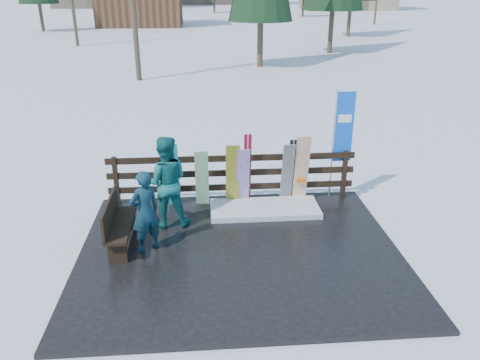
{
  "coord_description": "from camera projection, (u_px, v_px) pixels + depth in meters",
  "views": [
    {
      "loc": [
        -0.6,
        -7.62,
        4.7
      ],
      "look_at": [
        0.08,
        1.0,
        1.1
      ],
      "focal_mm": 35.0,
      "sensor_mm": 36.0,
      "label": 1
    }
  ],
  "objects": [
    {
      "name": "snowboard_3",
      "position": [
        243.0,
        177.0,
        10.41
      ],
      "size": [
        0.28,
        0.27,
        1.37
      ],
      "primitive_type": "cube",
      "rotation": [
        0.18,
        0.0,
        0.0
      ],
      "color": "white",
      "rests_on": "deck"
    },
    {
      "name": "snowboard_1",
      "position": [
        202.0,
        178.0,
        10.34
      ],
      "size": [
        0.29,
        0.3,
        1.36
      ],
      "primitive_type": "cube",
      "rotation": [
        0.2,
        0.0,
        0.0
      ],
      "color": "white",
      "rests_on": "deck"
    },
    {
      "name": "rental_flag",
      "position": [
        341.0,
        131.0,
        10.47
      ],
      "size": [
        0.45,
        0.04,
        2.6
      ],
      "color": "silver",
      "rests_on": "deck"
    },
    {
      "name": "snowboard_4",
      "position": [
        287.0,
        174.0,
        10.46
      ],
      "size": [
        0.27,
        0.34,
        1.46
      ],
      "primitive_type": "cube",
      "rotation": [
        0.21,
        0.0,
        0.0
      ],
      "color": "black",
      "rests_on": "deck"
    },
    {
      "name": "fence",
      "position": [
        232.0,
        175.0,
        10.6
      ],
      "size": [
        5.6,
        0.1,
        1.15
      ],
      "color": "black",
      "rests_on": "deck"
    },
    {
      "name": "snowboard_0",
      "position": [
        173.0,
        175.0,
        10.26
      ],
      "size": [
        0.26,
        0.32,
        1.54
      ],
      "primitive_type": "cube",
      "rotation": [
        0.19,
        0.0,
        0.0
      ],
      "color": "#1CA4CD",
      "rests_on": "deck"
    },
    {
      "name": "ski_pair_b",
      "position": [
        291.0,
        171.0,
        10.52
      ],
      "size": [
        0.17,
        0.3,
        1.54
      ],
      "color": "black",
      "rests_on": "deck"
    },
    {
      "name": "ground",
      "position": [
        240.0,
        254.0,
        8.86
      ],
      "size": [
        700.0,
        700.0,
        0.0
      ],
      "primitive_type": "plane",
      "color": "white",
      "rests_on": "ground"
    },
    {
      "name": "deck",
      "position": [
        240.0,
        252.0,
        8.85
      ],
      "size": [
        6.0,
        5.0,
        0.08
      ],
      "primitive_type": "cube",
      "color": "black",
      "rests_on": "ground"
    },
    {
      "name": "snowboard_5",
      "position": [
        301.0,
        170.0,
        10.45
      ],
      "size": [
        0.32,
        0.32,
        1.63
      ],
      "primitive_type": "cube",
      "rotation": [
        0.18,
        0.0,
        0.0
      ],
      "color": "white",
      "rests_on": "deck"
    },
    {
      "name": "snowboard_2",
      "position": [
        233.0,
        175.0,
        10.37
      ],
      "size": [
        0.3,
        0.2,
        1.46
      ],
      "primitive_type": "cube",
      "rotation": [
        0.12,
        0.0,
        0.0
      ],
      "color": "yellow",
      "rests_on": "deck"
    },
    {
      "name": "snow_patch",
      "position": [
        265.0,
        209.0,
        10.33
      ],
      "size": [
        2.39,
        1.0,
        0.12
      ],
      "primitive_type": "cube",
      "color": "white",
      "rests_on": "deck"
    },
    {
      "name": "person_front",
      "position": [
        145.0,
        212.0,
        8.56
      ],
      "size": [
        0.69,
        0.64,
        1.59
      ],
      "primitive_type": "imported",
      "rotation": [
        0.0,
        0.0,
        3.73
      ],
      "color": "#164B51",
      "rests_on": "deck"
    },
    {
      "name": "person_back",
      "position": [
        166.0,
        182.0,
        9.43
      ],
      "size": [
        0.98,
        0.79,
        1.92
      ],
      "primitive_type": "imported",
      "rotation": [
        0.0,
        0.0,
        3.21
      ],
      "color": "#156666",
      "rests_on": "deck"
    },
    {
      "name": "bench",
      "position": [
        117.0,
        222.0,
        8.79
      ],
      "size": [
        0.41,
        1.5,
        0.97
      ],
      "color": "black",
      "rests_on": "deck"
    },
    {
      "name": "ski_pair_a",
      "position": [
        247.0,
        169.0,
        10.42
      ],
      "size": [
        0.16,
        0.23,
        1.68
      ],
      "color": "maroon",
      "rests_on": "deck"
    }
  ]
}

